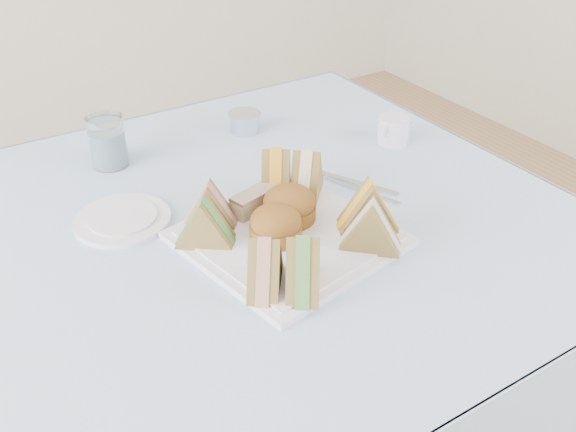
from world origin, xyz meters
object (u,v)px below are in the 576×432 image
serving_plate (288,238)px  creamer_jug (393,130)px  table (269,364)px  water_glass (108,141)px

serving_plate → creamer_jug: size_ratio=4.65×
table → water_glass: (-0.17, 0.32, 0.43)m
serving_plate → water_glass: bearing=100.5°
water_glass → creamer_jug: size_ratio=1.58×
serving_plate → table: bearing=70.9°
water_glass → creamer_jug: 0.58m
serving_plate → water_glass: water_glass is taller
serving_plate → water_glass: size_ratio=2.95×
table → serving_plate: size_ratio=2.96×
table → water_glass: size_ratio=8.73×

